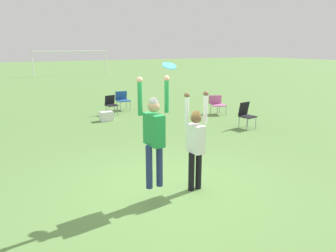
{
  "coord_description": "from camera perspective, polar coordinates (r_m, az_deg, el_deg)",
  "views": [
    {
      "loc": [
        -2.86,
        -5.31,
        2.79
      ],
      "look_at": [
        0.05,
        0.04,
        1.3
      ],
      "focal_mm": 35.0,
      "sensor_mm": 36.0,
      "label": 1
    }
  ],
  "objects": [
    {
      "name": "ground_plane",
      "position": [
        6.65,
        -0.24,
        -11.08
      ],
      "size": [
        120.0,
        120.0,
        0.0
      ],
      "primitive_type": "plane",
      "color": "#608C47"
    },
    {
      "name": "person_jumping",
      "position": [
        5.79,
        -2.46,
        -0.83
      ],
      "size": [
        0.62,
        0.47,
        2.03
      ],
      "rotation": [
        0.0,
        0.0,
        1.63
      ],
      "color": "navy",
      "rests_on": "ground_plane"
    },
    {
      "name": "person_defending",
      "position": [
        6.35,
        4.84,
        -2.43
      ],
      "size": [
        0.53,
        0.39,
        1.97
      ],
      "rotation": [
        0.0,
        0.0,
        -1.52
      ],
      "color": "black",
      "rests_on": "ground_plane"
    },
    {
      "name": "frisbee",
      "position": [
        6.0,
        0.22,
        10.45
      ],
      "size": [
        0.26,
        0.24,
        0.12
      ],
      "color": "#2D9EDB"
    },
    {
      "name": "camping_chair_0",
      "position": [
        14.81,
        -7.95,
        4.71
      ],
      "size": [
        0.54,
        0.57,
        0.83
      ],
      "rotation": [
        0.0,
        0.0,
        3.15
      ],
      "color": "gray",
      "rests_on": "ground_plane"
    },
    {
      "name": "camping_chair_1",
      "position": [
        13.84,
        -9.93,
        3.94
      ],
      "size": [
        0.51,
        0.55,
        0.8
      ],
      "rotation": [
        0.0,
        0.0,
        3.33
      ],
      "color": "gray",
      "rests_on": "ground_plane"
    },
    {
      "name": "camping_chair_2",
      "position": [
        11.71,
        13.41,
        2.2
      ],
      "size": [
        0.54,
        0.58,
        0.9
      ],
      "rotation": [
        0.0,
        0.0,
        3.31
      ],
      "color": "gray",
      "rests_on": "ground_plane"
    },
    {
      "name": "camping_chair_3",
      "position": [
        13.95,
        8.56,
        3.97
      ],
      "size": [
        0.71,
        0.76,
        0.78
      ],
      "rotation": [
        0.0,
        0.0,
        2.71
      ],
      "color": "gray",
      "rests_on": "ground_plane"
    },
    {
      "name": "cooler_box",
      "position": [
        12.76,
        -10.68,
        1.69
      ],
      "size": [
        0.49,
        0.34,
        0.35
      ],
      "color": "white",
      "rests_on": "ground_plane"
    },
    {
      "name": "soccer_goal",
      "position": [
        33.69,
        -16.59,
        11.59
      ],
      "size": [
        7.1,
        0.1,
        2.35
      ],
      "color": "white",
      "rests_on": "ground_plane"
    }
  ]
}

